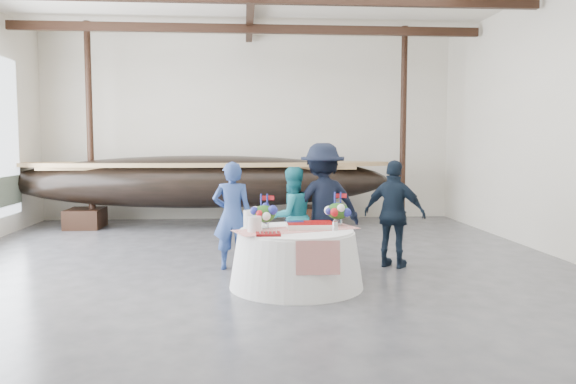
{
  "coord_description": "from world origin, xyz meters",
  "views": [
    {
      "loc": [
        -0.13,
        -7.97,
        1.88
      ],
      "look_at": [
        0.54,
        0.63,
        1.12
      ],
      "focal_mm": 35.0,
      "sensor_mm": 36.0,
      "label": 1
    }
  ],
  "objects": [
    {
      "name": "guest_woman_blue",
      "position": [
        -0.31,
        0.31,
        0.8
      ],
      "size": [
        0.62,
        0.44,
        1.61
      ],
      "primitive_type": "imported",
      "rotation": [
        0.0,
        0.0,
        3.05
      ],
      "color": "navy",
      "rests_on": "ground"
    },
    {
      "name": "guest_woman_teal",
      "position": [
        0.58,
        0.47,
        0.76
      ],
      "size": [
        0.9,
        0.8,
        1.52
      ],
      "primitive_type": "imported",
      "rotation": [
        0.0,
        0.0,
        3.51
      ],
      "color": "teal",
      "rests_on": "ground"
    },
    {
      "name": "tabletop_items",
      "position": [
        0.56,
        -0.62,
        0.9
      ],
      "size": [
        1.71,
        1.07,
        0.4
      ],
      "color": "#B41612",
      "rests_on": "banquet_table"
    },
    {
      "name": "longboat_display",
      "position": [
        -1.1,
        4.69,
        1.02
      ],
      "size": [
        8.53,
        1.71,
        1.6
      ],
      "color": "black",
      "rests_on": "ground"
    },
    {
      "name": "wall_back",
      "position": [
        0.0,
        6.0,
        2.25
      ],
      "size": [
        10.0,
        0.02,
        4.5
      ],
      "primitive_type": "cube",
      "color": "silver",
      "rests_on": "ground"
    },
    {
      "name": "guest_man_left",
      "position": [
        1.07,
        0.54,
        0.94
      ],
      "size": [
        1.32,
        0.91,
        1.88
      ],
      "primitive_type": "imported",
      "rotation": [
        0.0,
        0.0,
        3.33
      ],
      "color": "black",
      "rests_on": "ground"
    },
    {
      "name": "floor",
      "position": [
        0.0,
        0.0,
        0.0
      ],
      "size": [
        10.0,
        12.0,
        0.01
      ],
      "primitive_type": "cube",
      "color": "#3D3D42",
      "rests_on": "ground"
    },
    {
      "name": "wall_front",
      "position": [
        0.0,
        -6.0,
        2.25
      ],
      "size": [
        10.0,
        0.02,
        4.5
      ],
      "primitive_type": "cube",
      "color": "silver",
      "rests_on": "ground"
    },
    {
      "name": "banquet_table",
      "position": [
        0.54,
        -0.77,
        0.38
      ],
      "size": [
        1.75,
        1.75,
        0.75
      ],
      "color": "white",
      "rests_on": "ground"
    },
    {
      "name": "pavilion_structure",
      "position": [
        0.0,
        0.81,
        4.0
      ],
      "size": [
        9.8,
        11.76,
        4.5
      ],
      "color": "black",
      "rests_on": "ground"
    },
    {
      "name": "guest_man_right",
      "position": [
        2.12,
        0.26,
        0.81
      ],
      "size": [
        1.01,
        0.86,
        1.62
      ],
      "primitive_type": "imported",
      "rotation": [
        0.0,
        0.0,
        2.55
      ],
      "color": "black",
      "rests_on": "ground"
    }
  ]
}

